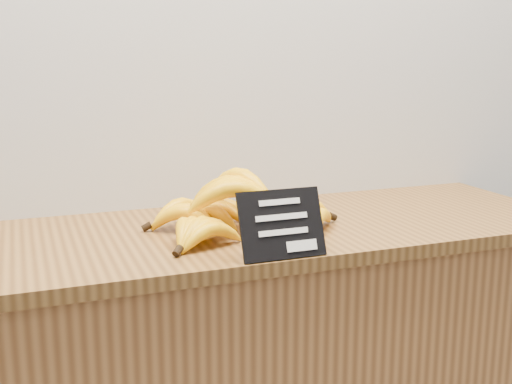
# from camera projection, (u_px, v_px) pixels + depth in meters

# --- Properties ---
(counter_top) EXTENTS (1.57, 0.54, 0.03)m
(counter_top) POSITION_uv_depth(u_px,v_px,m) (248.00, 232.00, 1.49)
(counter_top) COLOR brown
(counter_top) RESTS_ON counter
(chalkboard_sign) EXTENTS (0.17, 0.06, 0.13)m
(chalkboard_sign) POSITION_uv_depth(u_px,v_px,m) (282.00, 224.00, 1.25)
(chalkboard_sign) COLOR black
(chalkboard_sign) RESTS_ON counter_top
(banana_pile) EXTENTS (0.45, 0.33, 0.13)m
(banana_pile) POSITION_uv_depth(u_px,v_px,m) (229.00, 211.00, 1.42)
(banana_pile) COLOR yellow
(banana_pile) RESTS_ON counter_top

